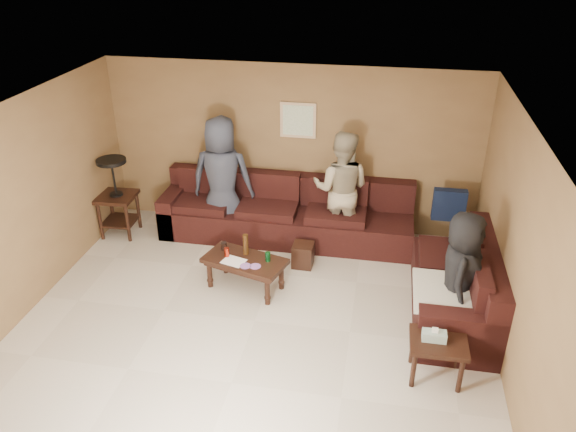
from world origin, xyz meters
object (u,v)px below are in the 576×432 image
object	(u,v)px
end_table_left	(117,196)
person_right	(460,275)
sectional_sofa	(337,241)
side_table_right	(437,345)
coffee_table	(245,263)
waste_bin	(303,255)
person_left	(222,178)
person_middle	(341,189)

from	to	relation	value
end_table_left	person_right	size ratio (longest dim) A/B	0.80
sectional_sofa	end_table_left	xyz separation A→B (m)	(-3.30, 0.21, 0.31)
side_table_right	person_right	distance (m)	0.93
coffee_table	person_right	size ratio (longest dim) A/B	0.76
waste_bin	person_left	bearing A→B (deg)	153.03
coffee_table	side_table_right	size ratio (longest dim) A/B	1.83
sectional_sofa	coffee_table	size ratio (longest dim) A/B	4.08
side_table_right	coffee_table	bearing A→B (deg)	152.25
coffee_table	waste_bin	bearing A→B (deg)	45.18
waste_bin	person_middle	xyz separation A→B (m)	(0.42, 0.74, 0.69)
person_left	side_table_right	bearing A→B (deg)	135.41
side_table_right	person_middle	distance (m)	2.94
waste_bin	person_middle	world-z (taller)	person_middle
coffee_table	waste_bin	xyz separation A→B (m)	(0.65, 0.65, -0.20)
side_table_right	person_left	size ratio (longest dim) A/B	0.34
end_table_left	waste_bin	bearing A→B (deg)	-8.06
waste_bin	person_right	bearing A→B (deg)	-28.54
person_right	waste_bin	bearing A→B (deg)	70.41
end_table_left	person_right	bearing A→B (deg)	-16.86
waste_bin	person_right	size ratio (longest dim) A/B	0.22
coffee_table	person_left	world-z (taller)	person_left
waste_bin	sectional_sofa	bearing A→B (deg)	24.07
sectional_sofa	waste_bin	bearing A→B (deg)	-155.93
person_right	end_table_left	bearing A→B (deg)	82.08
end_table_left	side_table_right	size ratio (longest dim) A/B	1.94
end_table_left	waste_bin	size ratio (longest dim) A/B	3.64
waste_bin	side_table_right	bearing A→B (deg)	-48.26
person_right	sectional_sofa	bearing A→B (deg)	58.94
coffee_table	person_middle	size ratio (longest dim) A/B	0.66
coffee_table	waste_bin	distance (m)	0.94
sectional_sofa	person_middle	size ratio (longest dim) A/B	2.71
coffee_table	person_left	xyz separation A→B (m)	(-0.65, 1.32, 0.55)
sectional_sofa	side_table_right	distance (m)	2.41
person_middle	waste_bin	bearing A→B (deg)	65.92
person_left	person_middle	bearing A→B (deg)	178.55
side_table_right	person_right	bearing A→B (deg)	73.62
end_table_left	side_table_right	distance (m)	5.08
person_left	waste_bin	bearing A→B (deg)	148.91
end_table_left	person_middle	xyz separation A→B (m)	(3.28, 0.34, 0.23)
person_left	person_right	world-z (taller)	person_left
coffee_table	person_right	bearing A→B (deg)	-8.63
end_table_left	side_table_right	bearing A→B (deg)	-26.70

